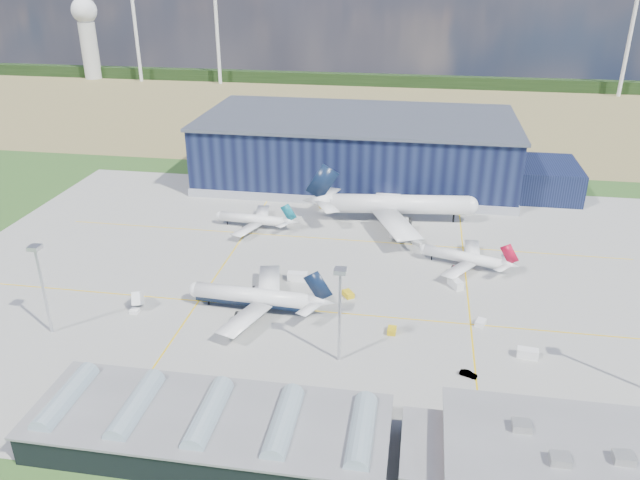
{
  "coord_description": "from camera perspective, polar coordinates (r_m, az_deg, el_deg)",
  "views": [
    {
      "loc": [
        24.87,
        -145.51,
        82.44
      ],
      "look_at": [
        -1.43,
        12.69,
        9.65
      ],
      "focal_mm": 35.0,
      "sensor_mm": 36.0,
      "label": 1
    }
  ],
  "objects": [
    {
      "name": "ground",
      "position": [
        169.08,
        -0.23,
        -4.77
      ],
      "size": [
        600.0,
        600.0,
        0.0
      ],
      "primitive_type": "plane",
      "color": "#26491B",
      "rests_on": "ground"
    },
    {
      "name": "glass_concourse",
      "position": [
        120.4,
        -8.42,
        -16.77
      ],
      "size": [
        78.0,
        23.0,
        8.6
      ],
      "color": "black",
      "rests_on": "ground"
    },
    {
      "name": "ops_building",
      "position": [
        119.37,
        22.74,
        -18.51
      ],
      "size": [
        46.0,
        23.0,
        10.9
      ],
      "color": "brown",
      "rests_on": "ground"
    },
    {
      "name": "horizon_dressing",
      "position": [
        492.51,
        -17.51,
        17.74
      ],
      "size": [
        440.2,
        18.0,
        70.0
      ],
      "color": "white",
      "rests_on": "ground"
    },
    {
      "name": "gse_van_c",
      "position": [
        150.24,
        18.45,
        -9.8
      ],
      "size": [
        4.85,
        2.75,
        2.22
      ],
      "primitive_type": "cube",
      "rotation": [
        0.0,
        0.0,
        1.45
      ],
      "color": "white",
      "rests_on": "ground"
    },
    {
      "name": "gse_cart_a",
      "position": [
        159.3,
        14.47,
        -7.34
      ],
      "size": [
        3.08,
        3.69,
        1.37
      ],
      "primitive_type": "cube",
      "rotation": [
        0.0,
        0.0,
        -0.36
      ],
      "color": "white",
      "rests_on": "ground"
    },
    {
      "name": "farmland",
      "position": [
        375.52,
        5.52,
        11.62
      ],
      "size": [
        600.0,
        220.0,
        0.01
      ],
      "primitive_type": "cube",
      "color": "olive",
      "rests_on": "ground"
    },
    {
      "name": "light_mast_west",
      "position": [
        158.23,
        -24.2,
        -2.96
      ],
      "size": [
        2.6,
        2.6,
        23.0
      ],
      "color": "silver",
      "rests_on": "ground"
    },
    {
      "name": "gse_van_a",
      "position": [
        174.48,
        -2.08,
        -3.36
      ],
      "size": [
        5.62,
        2.68,
        2.4
      ],
      "primitive_type": "cube",
      "rotation": [
        0.0,
        0.0,
        1.62
      ],
      "color": "white",
      "rests_on": "ground"
    },
    {
      "name": "gse_tug_b",
      "position": [
        152.37,
        6.59,
        -8.23
      ],
      "size": [
        2.2,
        3.16,
        1.33
      ],
      "primitive_type": "cube",
      "rotation": [
        0.0,
        0.0,
        -0.05
      ],
      "color": "gold",
      "rests_on": "ground"
    },
    {
      "name": "light_mast_center",
      "position": [
        134.37,
        1.83,
        -5.52
      ],
      "size": [
        2.6,
        2.6,
        23.0
      ],
      "color": "silver",
      "rests_on": "ground"
    },
    {
      "name": "airliner_regional",
      "position": [
        208.18,
        -6.23,
        2.34
      ],
      "size": [
        31.32,
        30.75,
        9.45
      ],
      "primitive_type": null,
      "rotation": [
        0.0,
        0.0,
        3.05
      ],
      "color": "white",
      "rests_on": "ground"
    },
    {
      "name": "gse_tug_a",
      "position": [
        166.71,
        2.58,
        -4.96
      ],
      "size": [
        3.76,
        4.11,
        1.46
      ],
      "primitive_type": "cube",
      "rotation": [
        0.0,
        0.0,
        0.61
      ],
      "color": "gold",
      "rests_on": "ground"
    },
    {
      "name": "treeline",
      "position": [
        453.05,
        6.35,
        14.3
      ],
      "size": [
        600.0,
        8.0,
        8.0
      ],
      "primitive_type": "cube",
      "color": "black",
      "rests_on": "ground"
    },
    {
      "name": "gse_van_b",
      "position": [
        174.99,
        12.29,
        -3.88
      ],
      "size": [
        4.53,
        5.53,
        2.31
      ],
      "primitive_type": "cube",
      "rotation": [
        0.0,
        0.0,
        0.52
      ],
      "color": "white",
      "rests_on": "ground"
    },
    {
      "name": "airliner_widebody",
      "position": [
        211.83,
        7.3,
        4.13
      ],
      "size": [
        65.92,
        64.78,
        19.44
      ],
      "primitive_type": null,
      "rotation": [
        0.0,
        0.0,
        0.12
      ],
      "color": "white",
      "rests_on": "ground"
    },
    {
      "name": "airliner_red",
      "position": [
        185.19,
        12.97,
        -1.05
      ],
      "size": [
        36.55,
        36.13,
        9.58
      ],
      "primitive_type": null,
      "rotation": [
        0.0,
        0.0,
        2.84
      ],
      "color": "white",
      "rests_on": "ground"
    },
    {
      "name": "car_b",
      "position": [
        141.0,
        13.4,
        -11.83
      ],
      "size": [
        4.05,
        2.63,
        1.26
      ],
      "primitive_type": "imported",
      "rotation": [
        0.0,
        0.0,
        1.2
      ],
      "color": "#99999E",
      "rests_on": "ground"
    },
    {
      "name": "car_a",
      "position": [
        128.13,
        0.82,
        -15.3
      ],
      "size": [
        3.73,
        2.52,
        1.18
      ],
      "primitive_type": "imported",
      "rotation": [
        0.0,
        0.0,
        1.93
      ],
      "color": "#99999E",
      "rests_on": "ground"
    },
    {
      "name": "apron",
      "position": [
        177.75,
        0.31,
        -3.21
      ],
      "size": [
        220.0,
        160.0,
        0.08
      ],
      "color": "gray",
      "rests_on": "ground"
    },
    {
      "name": "gse_cart_b",
      "position": [
        198.22,
        8.89,
        -0.29
      ],
      "size": [
        3.21,
        2.8,
        1.17
      ],
      "primitive_type": "cube",
      "rotation": [
        0.0,
        0.0,
        1.11
      ],
      "color": "white",
      "rests_on": "ground"
    },
    {
      "name": "hangar",
      "position": [
        251.5,
        4.06,
        7.99
      ],
      "size": [
        145.0,
        62.0,
        26.1
      ],
      "color": "black",
      "rests_on": "ground"
    },
    {
      "name": "airstair",
      "position": [
        167.63,
        -16.29,
        -5.45
      ],
      "size": [
        3.62,
        5.81,
        3.47
      ],
      "primitive_type": "cube",
      "rotation": [
        0.0,
        0.0,
        0.29
      ],
      "color": "white",
      "rests_on": "ground"
    },
    {
      "name": "gse_tug_c",
      "position": [
        225.61,
        0.17,
        3.15
      ],
      "size": [
        2.8,
        3.36,
        1.26
      ],
      "primitive_type": "cube",
      "rotation": [
        0.0,
        0.0,
        0.41
      ],
      "color": "gold",
      "rests_on": "ground"
    },
    {
      "name": "airliner_navy",
      "position": [
        158.68,
        -6.2,
        -4.41
      ],
      "size": [
        40.9,
        40.11,
        12.66
      ],
      "primitive_type": null,
      "rotation": [
        0.0,
        0.0,
        3.09
      ],
      "color": "white",
      "rests_on": "ground"
    }
  ]
}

